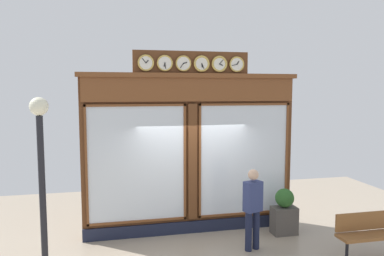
# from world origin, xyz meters

# --- Properties ---
(shop_facade) EXTENTS (4.99, 0.42, 4.15)m
(shop_facade) POSITION_xyz_m (-0.00, -0.13, 1.87)
(shop_facade) COLOR #5B3319
(shop_facade) RESTS_ON ground_plane
(pedestrian) EXTENTS (0.41, 0.32, 1.69)m
(pedestrian) POSITION_xyz_m (-1.01, 1.19, 0.93)
(pedestrian) COLOR #191E38
(pedestrian) RESTS_ON ground_plane
(street_lamp) EXTENTS (0.28, 0.28, 3.18)m
(street_lamp) POSITION_xyz_m (2.85, 2.19, 2.14)
(street_lamp) COLOR black
(street_lamp) RESTS_ON ground_plane
(planter_box) EXTENTS (0.56, 0.36, 0.63)m
(planter_box) POSITION_xyz_m (-2.05, 0.53, 0.31)
(planter_box) COLOR #4C4742
(planter_box) RESTS_ON ground_plane
(planter_shrub) EXTENTS (0.43, 0.43, 0.43)m
(planter_shrub) POSITION_xyz_m (-2.05, 0.53, 0.84)
(planter_shrub) COLOR #285623
(planter_shrub) RESTS_ON planter_box
(street_bench) EXTENTS (1.40, 0.40, 0.87)m
(street_bench) POSITION_xyz_m (-3.17, 1.99, 0.52)
(street_bench) COLOR brown
(street_bench) RESTS_ON ground_plane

